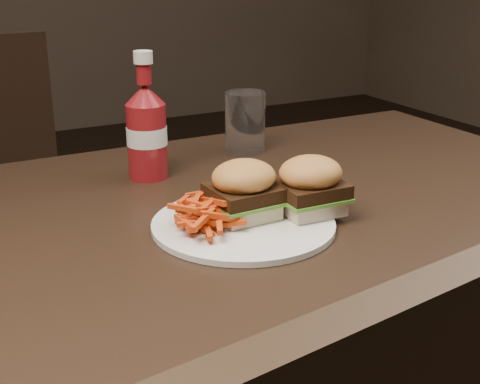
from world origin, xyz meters
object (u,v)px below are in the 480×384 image
dining_table (262,216)px  plate (243,224)px  tumbler (245,123)px  ketchup_bottle (147,143)px

dining_table → plate: (-0.07, -0.07, 0.03)m
plate → tumbler: bearing=61.1°
plate → ketchup_bottle: ketchup_bottle is taller
dining_table → ketchup_bottle: bearing=117.7°
ketchup_bottle → tumbler: 0.23m
dining_table → tumbler: size_ratio=10.02×
dining_table → ketchup_bottle: (-0.11, 0.20, 0.08)m
ketchup_bottle → tumbler: size_ratio=1.11×
plate → ketchup_bottle: bearing=97.8°
dining_table → plate: 0.10m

